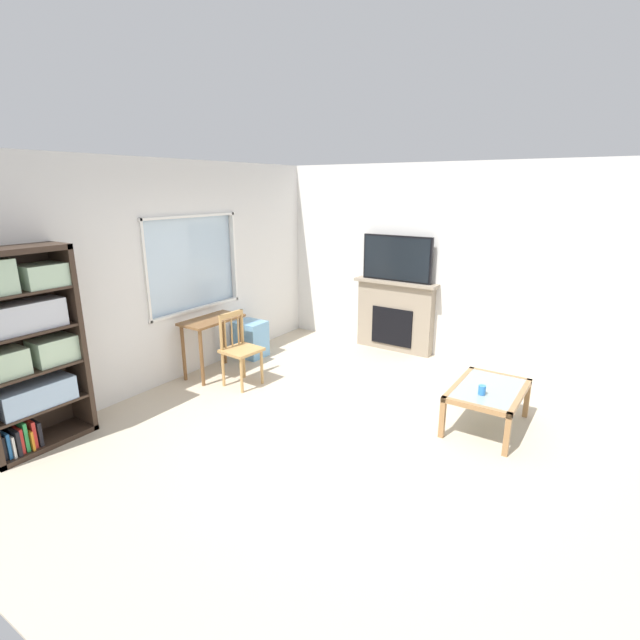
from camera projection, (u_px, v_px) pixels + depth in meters
The scene contains 11 objects.
ground at pixel (347, 426), 4.80m from camera, with size 5.99×5.98×0.02m, color beige.
wall_back_with_window at pixel (172, 274), 5.73m from camera, with size 4.99×0.15×2.67m.
wall_right at pixel (442, 263), 6.48m from camera, with size 0.12×5.18×2.67m, color silver.
bookshelf at pixel (24, 346), 4.19m from camera, with size 0.90×0.38×1.86m.
desk_under_window at pixel (212, 330), 5.96m from camera, with size 0.81×0.42×0.75m.
wooden_chair at pixel (240, 349), 5.68m from camera, with size 0.45×0.43×0.90m.
plastic_drawer_unit at pixel (251, 339), 6.70m from camera, with size 0.35×0.40×0.51m, color #72ADDB.
fireplace at pixel (395, 315), 6.90m from camera, with size 0.26×1.25×1.04m.
tv at pixel (397, 259), 6.65m from camera, with size 0.06×1.04×0.65m.
coffee_table at pixel (488, 393), 4.68m from camera, with size 0.95×0.65×0.42m.
sippy_cup at pixel (482, 390), 4.51m from camera, with size 0.07×0.07×0.09m, color #337FD6.
Camera 1 is at (-3.75, -2.15, 2.36)m, focal length 26.34 mm.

